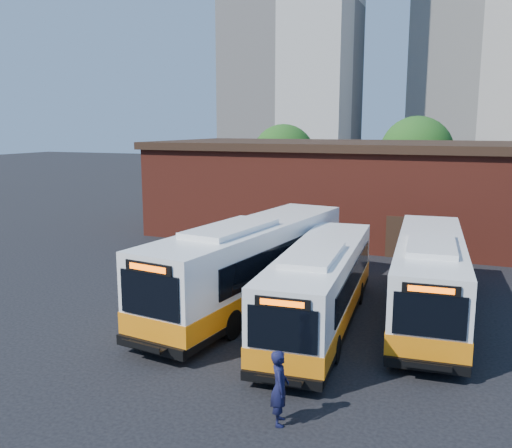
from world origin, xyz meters
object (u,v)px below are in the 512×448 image
at_px(bus_mideast, 320,289).
at_px(transit_worker, 280,387).
at_px(bus_east, 429,279).
at_px(bus_midwest, 251,266).

xyz_separation_m(bus_mideast, transit_worker, (0.84, -7.05, -0.46)).
height_order(bus_mideast, transit_worker, bus_mideast).
bearing_deg(transit_worker, bus_mideast, -13.85).
bearing_deg(bus_east, bus_mideast, -148.39).
bearing_deg(bus_midwest, bus_east, 18.65).
bearing_deg(transit_worker, bus_east, -37.06).
height_order(bus_mideast, bus_east, bus_east).
xyz_separation_m(bus_mideast, bus_east, (3.70, 2.66, 0.06)).
distance_m(bus_midwest, bus_east, 7.16).
bearing_deg(bus_east, transit_worker, -110.47).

